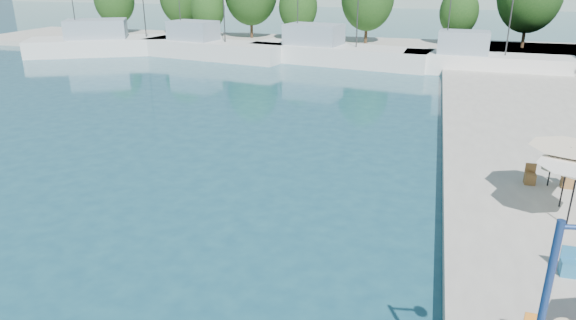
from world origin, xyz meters
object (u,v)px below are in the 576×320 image
(trawler_03, at_px, (334,53))
(trawler_04, at_px, (482,62))
(street_lamp, at_px, (565,311))
(trawler_01, at_px, (123,44))
(trawler_02, at_px, (209,48))
(umbrella_cream, at_px, (570,154))

(trawler_03, xyz_separation_m, trawler_04, (14.00, -1.99, 0.00))
(trawler_03, height_order, street_lamp, trawler_03)
(trawler_03, bearing_deg, trawler_01, -170.01)
(trawler_01, height_order, street_lamp, trawler_01)
(trawler_02, xyz_separation_m, street_lamp, (25.52, -44.05, 3.02))
(street_lamp, bearing_deg, umbrella_cream, 67.75)
(trawler_01, height_order, trawler_03, same)
(trawler_02, bearing_deg, trawler_04, 7.03)
(umbrella_cream, bearing_deg, trawler_01, 140.51)
(street_lamp, bearing_deg, trawler_03, 95.84)
(umbrella_cream, bearing_deg, trawler_04, 91.43)
(trawler_02, relative_size, street_lamp, 3.32)
(street_lamp, bearing_deg, trawler_01, 120.01)
(trawler_04, bearing_deg, street_lamp, -90.10)
(trawler_04, relative_size, street_lamp, 2.93)
(trawler_04, xyz_separation_m, street_lamp, (-2.04, -42.21, 3.02))
(trawler_03, xyz_separation_m, umbrella_cream, (14.75, -32.07, 1.63))
(trawler_03, bearing_deg, trawler_02, -168.93)
(trawler_02, relative_size, umbrella_cream, 5.84)
(trawler_02, xyz_separation_m, trawler_04, (27.56, -1.83, 0.00))
(trawler_01, xyz_separation_m, umbrella_cream, (39.13, -32.24, 1.63))
(trawler_01, relative_size, street_lamp, 4.24)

